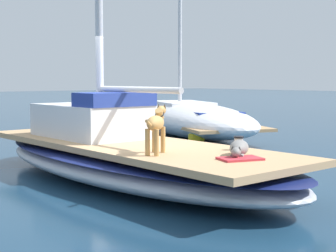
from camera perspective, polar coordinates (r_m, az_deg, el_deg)
name	(u,v)px	position (r m, az deg, el deg)	size (l,w,h in m)	color
ground_plane	(130,181)	(8.94, -4.22, -6.02)	(120.00, 120.00, 0.00)	navy
sailboat_main	(130,161)	(8.88, -4.23, -3.89)	(2.56, 7.25, 0.66)	#B2B7C1
cabin_house	(94,118)	(9.72, -8.15, 0.84)	(1.42, 2.23, 0.84)	silver
dog_grey	(239,148)	(7.34, 7.78, -2.45)	(0.83, 0.61, 0.22)	gray
dog_tan	(156,125)	(7.46, -1.30, 0.16)	(0.81, 0.61, 0.70)	tan
deck_winch	(239,143)	(7.95, 7.76, -1.92)	(0.16, 0.16, 0.21)	#B7B7BC
deck_towel	(240,159)	(7.01, 7.93, -3.57)	(0.56, 0.36, 0.03)	#C6333D
moored_boat_starboard_side	(189,118)	(16.00, 2.27, 0.92)	(5.48, 8.34, 6.73)	white
mooring_buoy	(197,137)	(13.46, 3.15, -1.26)	(0.44, 0.44, 0.44)	yellow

